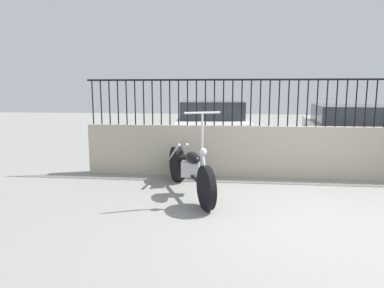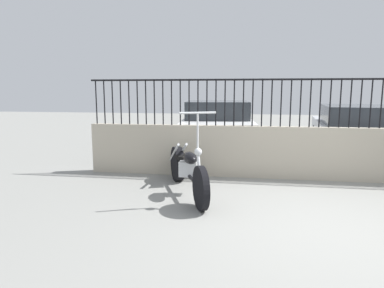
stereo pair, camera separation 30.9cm
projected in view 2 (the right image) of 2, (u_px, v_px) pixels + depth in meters
name	position (u px, v px, depth m)	size (l,w,h in m)	color
ground_plane	(323.00, 227.00, 4.14)	(40.00, 40.00, 0.00)	gray
low_wall	(298.00, 153.00, 6.34)	(8.03, 0.18, 0.98)	#B2A893
fence_railing	(301.00, 96.00, 6.17)	(8.03, 0.04, 0.88)	black
motorcycle_black	(186.00, 168.00, 5.59)	(1.03, 2.16, 1.35)	black
car_white	(217.00, 126.00, 9.26)	(2.10, 4.20, 1.36)	black
car_silver	(359.00, 131.00, 8.41)	(2.37, 4.66, 1.28)	black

